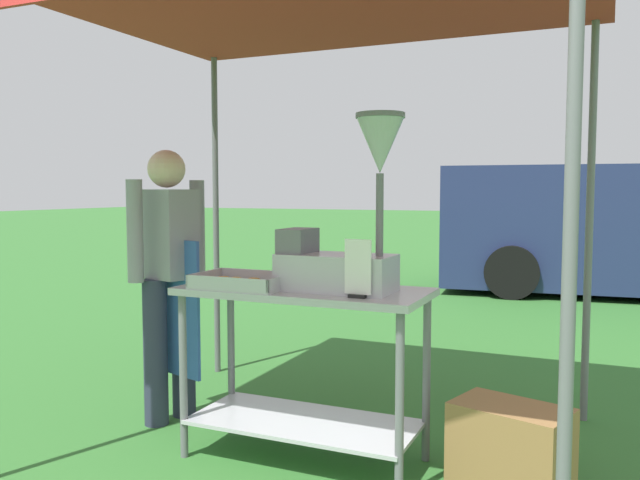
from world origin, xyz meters
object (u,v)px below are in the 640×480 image
Objects in this scene: stall_canopy at (312,5)px; van_navy at (631,228)px; donut_cart at (304,339)px; menu_sign at (358,273)px; donut_tray at (242,283)px; vendor at (169,270)px; donut_fryer at (346,232)px; supply_crate at (511,447)px.

van_navy is (1.67, 6.50, -1.43)m from stall_canopy.
donut_cart is 0.54m from menu_sign.
vendor is (-0.67, 0.29, -0.00)m from donut_tray.
van_navy is at bearing 75.76° from donut_cart.
vendor is (-0.97, 0.09, -1.40)m from stall_canopy.
menu_sign is at bearing -37.01° from stall_canopy.
menu_sign is (0.12, -0.15, -0.17)m from donut_fryer.
donut_cart is 2.68× the size of donut_tray.
menu_sign is 1.37m from vendor.
menu_sign is (0.35, -0.27, -1.30)m from stall_canopy.
donut_fryer reaches higher than donut_cart.
donut_fryer is at bearing 9.51° from donut_tray.
stall_canopy reaches higher than donut_tray.
donut_fryer is 0.17× the size of van_navy.
stall_canopy is 2.34m from supply_crate.
stall_canopy is 1.38m from menu_sign.
donut_cart is at bearing -175.42° from supply_crate.
menu_sign is at bearing -159.40° from supply_crate.
donut_cart is at bearing 154.62° from menu_sign.
stall_canopy is 1.73× the size of vendor.
donut_cart is 0.60m from donut_fryer.
donut_cart is at bearing 175.90° from donut_fryer.
donut_cart is 1.10m from supply_crate.
donut_tray is 0.74m from vendor.
van_navy is at bearing 67.57° from vendor.
supply_crate is at bearing 20.60° from menu_sign.
donut_cart is at bearing -104.24° from van_navy.
menu_sign is (0.65, -0.06, 0.09)m from donut_tray.
van_navy is (1.32, 6.77, -0.12)m from menu_sign.
stall_canopy reaches higher than donut_cart.
vendor is 6.93m from van_navy.
donut_fryer reaches higher than vendor.
vendor reaches higher than supply_crate.
van_navy is (1.67, 6.60, 0.26)m from donut_cart.
donut_fryer is (0.24, -0.12, -1.13)m from stall_canopy.
vendor is (-0.97, 0.19, 0.28)m from donut_cart.
menu_sign is 0.05× the size of van_navy.
donut_fryer is (0.24, -0.02, 0.55)m from donut_cart.
menu_sign is (0.35, -0.17, 0.38)m from donut_cart.
stall_canopy is at bearing 153.86° from donut_fryer.
supply_crate is (0.66, 0.25, -0.80)m from menu_sign.
van_navy reaches higher than vendor.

